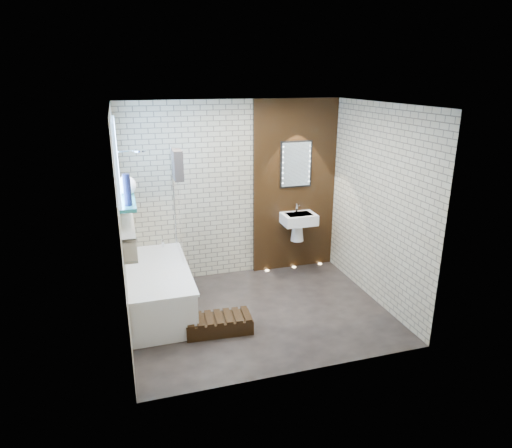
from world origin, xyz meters
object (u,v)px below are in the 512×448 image
object	(u,v)px
led_mirror	(296,164)
walnut_step	(219,325)
bathtub	(158,289)
bath_screen	(177,204)
washbasin	(298,223)

from	to	relation	value
led_mirror	walnut_step	size ratio (longest dim) A/B	0.89
bathtub	led_mirror	world-z (taller)	led_mirror
bath_screen	led_mirror	distance (m)	1.89
walnut_step	bath_screen	bearing A→B (deg)	102.78
bathtub	washbasin	distance (m)	2.32
led_mirror	walnut_step	xyz separation A→B (m)	(-1.55, -1.53, -1.56)
bath_screen	led_mirror	world-z (taller)	led_mirror
washbasin	walnut_step	xyz separation A→B (m)	(-1.55, -1.37, -0.70)
bath_screen	led_mirror	xyz separation A→B (m)	(1.82, 0.34, 0.37)
led_mirror	walnut_step	world-z (taller)	led_mirror
led_mirror	bathtub	bearing A→B (deg)	-160.22
washbasin	led_mirror	world-z (taller)	led_mirror
bath_screen	walnut_step	distance (m)	1.71
bathtub	bath_screen	bearing A→B (deg)	51.10
led_mirror	walnut_step	bearing A→B (deg)	-135.33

